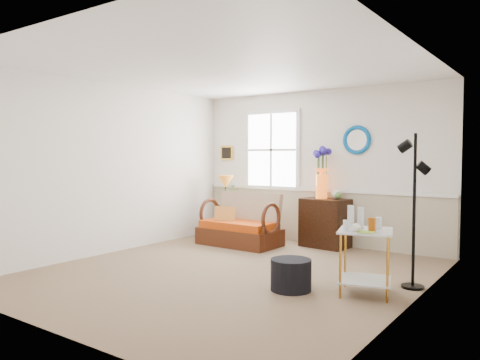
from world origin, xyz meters
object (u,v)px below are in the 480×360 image
Objects in this scene: lamp_stand at (227,221)px; floor_lamp at (414,211)px; side_table at (365,262)px; ottoman at (291,275)px; loveseat at (240,219)px; cabinet at (325,223)px.

lamp_stand is 4.07m from floor_lamp.
floor_lamp reaches higher than lamp_stand.
lamp_stand is at bearing 149.14° from side_table.
ottoman is at bearing -156.11° from side_table.
loveseat is 1.67× the size of cabinet.
floor_lamp is at bearing 57.56° from side_table.
lamp_stand is 0.74× the size of cabinet.
lamp_stand is at bearing 157.69° from floor_lamp.
loveseat is at bearing 151.33° from side_table.
ottoman is (0.76, -2.49, -0.22)m from cabinet.
side_table is 0.40× the size of floor_lamp.
floor_lamp is at bearing 39.08° from ottoman.
side_table is (1.49, -2.17, -0.05)m from cabinet.
loveseat reaches higher than cabinet.
loveseat is 0.76× the size of floor_lamp.
floor_lamp reaches higher than ottoman.
side_table is at bearing -27.55° from loveseat.
loveseat is at bearing 162.26° from floor_lamp.
cabinet is 1.13× the size of side_table.
loveseat is 2.93× the size of ottoman.
lamp_stand reaches higher than ottoman.
ottoman is at bearing -41.12° from loveseat.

